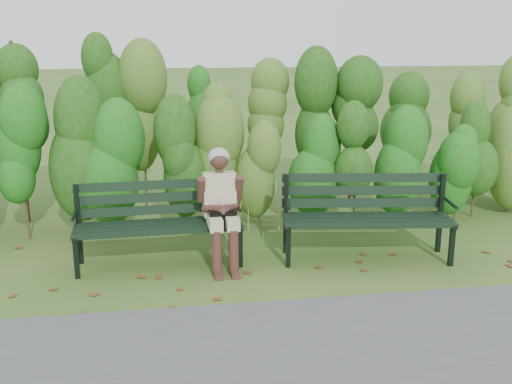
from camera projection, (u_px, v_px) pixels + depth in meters
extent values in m
plane|color=#305D20|center=(261.00, 265.00, 6.61)|extent=(80.00, 80.00, 0.00)
cube|color=#474749|center=(308.00, 373.00, 4.51)|extent=(60.00, 2.50, 0.01)
cylinder|color=#47381E|center=(23.00, 209.00, 7.34)|extent=(0.03, 0.03, 0.80)
ellipsoid|color=#1A6514|center=(17.00, 158.00, 7.18)|extent=(0.64, 0.64, 1.44)
cylinder|color=#47381E|center=(74.00, 207.00, 7.43)|extent=(0.03, 0.03, 0.80)
ellipsoid|color=#1A6514|center=(70.00, 156.00, 7.27)|extent=(0.64, 0.64, 1.44)
cylinder|color=#47381E|center=(124.00, 205.00, 7.52)|extent=(0.03, 0.03, 0.80)
ellipsoid|color=#1A6514|center=(121.00, 155.00, 7.36)|extent=(0.64, 0.64, 1.44)
cylinder|color=#47381E|center=(173.00, 203.00, 7.62)|extent=(0.03, 0.03, 0.80)
ellipsoid|color=#1A6514|center=(172.00, 153.00, 7.45)|extent=(0.64, 0.64, 1.44)
cylinder|color=#47381E|center=(221.00, 201.00, 7.71)|extent=(0.03, 0.03, 0.80)
ellipsoid|color=#1A6514|center=(220.00, 152.00, 7.54)|extent=(0.64, 0.64, 1.44)
cylinder|color=#47381E|center=(268.00, 199.00, 7.80)|extent=(0.03, 0.03, 0.80)
ellipsoid|color=#1A6514|center=(268.00, 150.00, 7.63)|extent=(0.64, 0.64, 1.44)
cylinder|color=#47381E|center=(313.00, 197.00, 7.89)|extent=(0.03, 0.03, 0.80)
ellipsoid|color=#1A6514|center=(315.00, 149.00, 7.73)|extent=(0.64, 0.64, 1.44)
cylinder|color=#47381E|center=(358.00, 195.00, 7.98)|extent=(0.03, 0.03, 0.80)
ellipsoid|color=#1A6514|center=(360.00, 148.00, 7.82)|extent=(0.64, 0.64, 1.44)
cylinder|color=#47381E|center=(402.00, 193.00, 8.07)|extent=(0.03, 0.03, 0.80)
ellipsoid|color=#1A6514|center=(405.00, 146.00, 7.91)|extent=(0.64, 0.64, 1.44)
cylinder|color=#47381E|center=(444.00, 191.00, 8.16)|extent=(0.03, 0.03, 0.80)
ellipsoid|color=#1A6514|center=(448.00, 145.00, 8.00)|extent=(0.64, 0.64, 1.44)
cylinder|color=#47381E|center=(486.00, 189.00, 8.26)|extent=(0.03, 0.03, 0.80)
ellipsoid|color=#1A6514|center=(490.00, 144.00, 8.09)|extent=(0.64, 0.64, 1.44)
cylinder|color=#47381E|center=(42.00, 178.00, 8.27)|extent=(0.04, 0.04, 1.10)
ellipsoid|color=#20490C|center=(36.00, 114.00, 8.04)|extent=(0.70, 0.70, 1.98)
cylinder|color=#47381E|center=(99.00, 176.00, 8.38)|extent=(0.04, 0.04, 1.10)
ellipsoid|color=#20490C|center=(95.00, 113.00, 8.16)|extent=(0.70, 0.70, 1.98)
cylinder|color=#47381E|center=(155.00, 174.00, 8.50)|extent=(0.04, 0.04, 1.10)
ellipsoid|color=#20490C|center=(152.00, 112.00, 8.27)|extent=(0.70, 0.70, 1.98)
cylinder|color=#47381E|center=(209.00, 172.00, 8.61)|extent=(0.04, 0.04, 1.10)
ellipsoid|color=#20490C|center=(207.00, 111.00, 8.39)|extent=(0.70, 0.70, 1.98)
cylinder|color=#47381E|center=(261.00, 170.00, 8.73)|extent=(0.04, 0.04, 1.10)
ellipsoid|color=#20490C|center=(261.00, 110.00, 8.50)|extent=(0.70, 0.70, 1.98)
cylinder|color=#47381E|center=(312.00, 169.00, 8.84)|extent=(0.04, 0.04, 1.10)
ellipsoid|color=#20490C|center=(314.00, 109.00, 8.62)|extent=(0.70, 0.70, 1.98)
cylinder|color=#47381E|center=(362.00, 167.00, 8.96)|extent=(0.04, 0.04, 1.10)
ellipsoid|color=#20490C|center=(365.00, 108.00, 8.73)|extent=(0.70, 0.70, 1.98)
cylinder|color=#47381E|center=(411.00, 165.00, 9.07)|extent=(0.04, 0.04, 1.10)
ellipsoid|color=#20490C|center=(415.00, 107.00, 8.85)|extent=(0.70, 0.70, 1.98)
cylinder|color=#47381E|center=(458.00, 164.00, 9.19)|extent=(0.04, 0.04, 1.10)
ellipsoid|color=#20490C|center=(463.00, 106.00, 8.96)|extent=(0.70, 0.70, 1.98)
cylinder|color=#47381E|center=(505.00, 162.00, 9.30)|extent=(0.04, 0.04, 1.10)
ellipsoid|color=#20490C|center=(511.00, 105.00, 9.08)|extent=(0.70, 0.70, 1.98)
cube|color=brown|center=(199.00, 260.00, 6.76)|extent=(0.11, 0.11, 0.01)
cube|color=brown|center=(5.00, 310.00, 5.53)|extent=(0.11, 0.11, 0.01)
cube|color=brown|center=(62.00, 281.00, 6.19)|extent=(0.10, 0.11, 0.01)
cube|color=brown|center=(495.00, 266.00, 6.60)|extent=(0.09, 0.11, 0.01)
cube|color=brown|center=(433.00, 234.00, 7.64)|extent=(0.07, 0.09, 0.01)
cube|color=brown|center=(239.00, 249.00, 7.10)|extent=(0.10, 0.08, 0.01)
cube|color=brown|center=(475.00, 282.00, 6.16)|extent=(0.09, 0.10, 0.01)
cube|color=brown|center=(71.00, 294.00, 5.89)|extent=(0.11, 0.10, 0.01)
cube|color=brown|center=(457.00, 282.00, 6.16)|extent=(0.11, 0.11, 0.01)
cube|color=brown|center=(447.00, 244.00, 7.28)|extent=(0.11, 0.11, 0.01)
cube|color=brown|center=(259.00, 299.00, 5.78)|extent=(0.11, 0.10, 0.01)
cube|color=brown|center=(126.00, 307.00, 5.60)|extent=(0.11, 0.10, 0.01)
cube|color=brown|center=(143.00, 248.00, 7.13)|extent=(0.10, 0.11, 0.01)
cube|color=brown|center=(227.00, 241.00, 7.38)|extent=(0.11, 0.11, 0.01)
cube|color=brown|center=(448.00, 274.00, 6.37)|extent=(0.11, 0.11, 0.01)
cube|color=brown|center=(73.00, 302.00, 5.70)|extent=(0.11, 0.11, 0.01)
cube|color=brown|center=(51.00, 249.00, 7.11)|extent=(0.11, 0.11, 0.01)
cube|color=brown|center=(108.00, 322.00, 5.31)|extent=(0.10, 0.11, 0.01)
cube|color=brown|center=(307.00, 235.00, 7.62)|extent=(0.10, 0.11, 0.01)
cube|color=brown|center=(128.00, 277.00, 6.29)|extent=(0.11, 0.11, 0.01)
cube|color=black|center=(159.00, 232.00, 6.32)|extent=(1.81, 0.17, 0.04)
cube|color=black|center=(159.00, 228.00, 6.44)|extent=(1.81, 0.17, 0.04)
cube|color=black|center=(159.00, 225.00, 6.56)|extent=(1.81, 0.17, 0.04)
cube|color=black|center=(158.00, 221.00, 6.68)|extent=(1.81, 0.17, 0.04)
cube|color=black|center=(158.00, 210.00, 6.74)|extent=(1.81, 0.11, 0.11)
cube|color=black|center=(157.00, 197.00, 6.72)|extent=(1.81, 0.11, 0.11)
cube|color=black|center=(156.00, 185.00, 6.69)|extent=(1.81, 0.11, 0.11)
cube|color=black|center=(76.00, 258.00, 6.21)|extent=(0.05, 0.05, 0.45)
cube|color=black|center=(79.00, 225.00, 6.56)|extent=(0.05, 0.05, 0.90)
cube|color=black|center=(77.00, 233.00, 6.35)|extent=(0.07, 0.50, 0.04)
cylinder|color=black|center=(75.00, 215.00, 6.24)|extent=(0.05, 0.38, 0.04)
cube|color=black|center=(240.00, 247.00, 6.52)|extent=(0.05, 0.05, 0.45)
cube|color=black|center=(234.00, 216.00, 6.87)|extent=(0.05, 0.05, 0.90)
cube|color=black|center=(237.00, 224.00, 6.66)|extent=(0.07, 0.50, 0.04)
cylinder|color=black|center=(238.00, 206.00, 6.55)|extent=(0.05, 0.38, 0.04)
cube|color=black|center=(371.00, 225.00, 6.49)|extent=(1.88, 0.37, 0.04)
cube|color=black|center=(369.00, 222.00, 6.61)|extent=(1.88, 0.37, 0.04)
cube|color=black|center=(366.00, 218.00, 6.74)|extent=(1.88, 0.37, 0.04)
cube|color=black|center=(364.00, 215.00, 6.87)|extent=(1.88, 0.37, 0.04)
cube|color=black|center=(363.00, 203.00, 6.93)|extent=(1.87, 0.32, 0.11)
cube|color=black|center=(363.00, 190.00, 6.91)|extent=(1.87, 0.32, 0.11)
cube|color=black|center=(364.00, 178.00, 6.88)|extent=(1.87, 0.32, 0.11)
cube|color=black|center=(288.00, 247.00, 6.52)|extent=(0.06, 0.06, 0.47)
cube|color=black|center=(286.00, 214.00, 6.89)|extent=(0.06, 0.06, 0.94)
cube|color=black|center=(287.00, 222.00, 6.67)|extent=(0.12, 0.52, 0.04)
cylinder|color=black|center=(288.00, 204.00, 6.56)|extent=(0.09, 0.39, 0.04)
cube|color=black|center=(452.00, 246.00, 6.55)|extent=(0.06, 0.06, 0.47)
cube|color=black|center=(440.00, 213.00, 6.92)|extent=(0.06, 0.06, 0.94)
cube|color=black|center=(447.00, 221.00, 6.70)|extent=(0.12, 0.52, 0.04)
cylinder|color=black|center=(450.00, 203.00, 6.59)|extent=(0.09, 0.39, 0.04)
cube|color=beige|center=(215.00, 221.00, 6.38)|extent=(0.15, 0.42, 0.13)
cube|color=beige|center=(231.00, 221.00, 6.42)|extent=(0.15, 0.42, 0.13)
cylinder|color=#472920|center=(217.00, 253.00, 6.30)|extent=(0.11, 0.11, 0.49)
cylinder|color=#472920|center=(234.00, 252.00, 6.33)|extent=(0.11, 0.11, 0.49)
cube|color=#472920|center=(218.00, 275.00, 6.28)|extent=(0.09, 0.20, 0.06)
cube|color=#472920|center=(235.00, 274.00, 6.31)|extent=(0.09, 0.20, 0.06)
cube|color=beige|center=(219.00, 194.00, 6.59)|extent=(0.36, 0.26, 0.51)
cylinder|color=#472920|center=(219.00, 171.00, 6.51)|extent=(0.09, 0.09, 0.10)
sphere|color=#472920|center=(219.00, 160.00, 6.47)|extent=(0.21, 0.21, 0.21)
ellipsoid|color=gray|center=(219.00, 157.00, 6.48)|extent=(0.24, 0.23, 0.21)
cylinder|color=#472920|center=(201.00, 190.00, 6.46)|extent=(0.09, 0.21, 0.30)
cylinder|color=#472920|center=(239.00, 188.00, 6.54)|extent=(0.09, 0.21, 0.30)
cylinder|color=#472920|center=(212.00, 209.00, 6.40)|extent=(0.23, 0.26, 0.13)
cylinder|color=#472920|center=(232.00, 208.00, 6.44)|extent=(0.22, 0.26, 0.13)
sphere|color=#472920|center=(223.00, 211.00, 6.37)|extent=(0.11, 0.11, 0.11)
cube|color=black|center=(223.00, 217.00, 6.40)|extent=(0.30, 0.13, 0.16)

